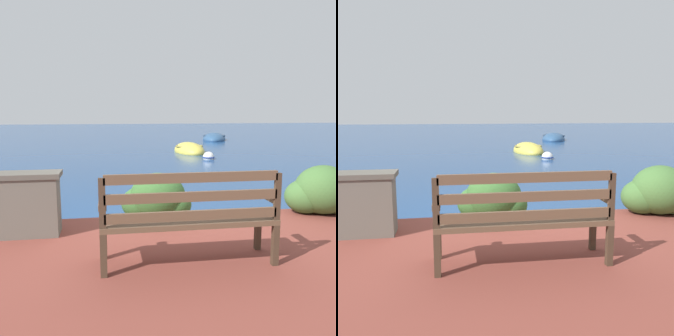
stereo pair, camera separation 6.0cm
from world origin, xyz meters
TOP-DOWN VIEW (x-y plane):
  - ground_plane at (0.00, 0.00)m, footprint 80.00×80.00m
  - park_bench at (-0.07, -1.75)m, footprint 1.69×0.48m
  - hedge_clump_left at (-0.17, -0.23)m, footprint 0.94×0.68m
  - hedge_clump_centre at (2.20, -0.30)m, footprint 1.03×0.74m
  - rowboat_nearest at (2.43, 9.50)m, footprint 1.25×2.28m
  - rowboat_mid at (5.12, 15.18)m, footprint 1.96×2.78m
  - mooring_buoy at (2.64, 7.33)m, footprint 0.43×0.43m

SIDE VIEW (x-z plane):
  - ground_plane at x=0.00m, z-range 0.00..0.00m
  - rowboat_nearest at x=2.43m, z-range -0.29..0.42m
  - rowboat_mid at x=5.12m, z-range -0.30..0.43m
  - mooring_buoy at x=2.64m, z-range -0.13..0.26m
  - hedge_clump_left at x=-0.17m, z-range 0.18..0.82m
  - hedge_clump_centre at x=2.20m, z-range 0.17..0.87m
  - park_bench at x=-0.07m, z-range 0.24..1.17m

